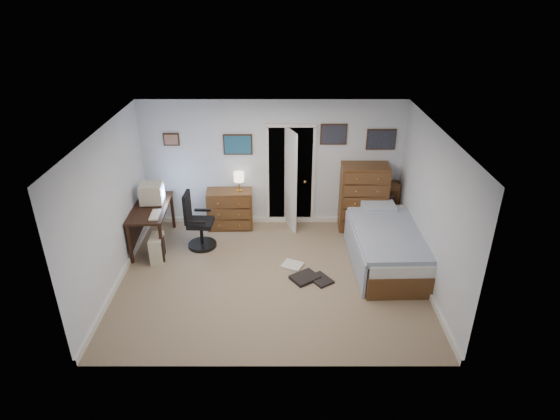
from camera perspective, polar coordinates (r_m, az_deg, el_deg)
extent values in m
cube|color=#85745B|center=(7.88, -1.08, -8.23)|extent=(5.00, 4.00, 0.02)
cube|color=black|center=(8.75, -15.56, 0.29)|extent=(0.70, 1.38, 0.04)
cube|color=black|center=(8.45, -17.84, -4.02)|extent=(0.05, 0.05, 0.74)
cube|color=black|center=(8.32, -14.24, -3.99)|extent=(0.05, 0.05, 0.74)
cube|color=black|center=(9.53, -16.16, -0.18)|extent=(0.05, 0.05, 0.74)
cube|color=black|center=(9.42, -12.96, -0.10)|extent=(0.05, 0.05, 0.74)
cube|color=black|center=(8.97, -17.11, -1.73)|extent=(0.10, 1.25, 0.52)
cube|color=beige|center=(8.78, -15.37, 2.00)|extent=(0.41, 0.40, 0.35)
cube|color=#8CB2F2|center=(8.74, -14.07, 2.04)|extent=(0.03, 0.29, 0.23)
cube|color=beige|center=(8.86, -15.23, 0.90)|extent=(0.27, 0.27, 0.02)
cube|color=beige|center=(8.38, -14.98, -0.56)|extent=(0.18, 0.42, 0.02)
cube|color=beige|center=(8.47, -14.73, -4.54)|extent=(0.23, 0.45, 0.47)
cube|color=black|center=(8.45, -14.00, -4.53)|extent=(0.02, 0.31, 0.36)
cylinder|color=black|center=(8.82, -9.43, -4.20)|extent=(0.54, 0.54, 0.06)
cylinder|color=black|center=(8.71, -9.53, -2.95)|extent=(0.06, 0.06, 0.40)
cube|color=black|center=(8.59, -9.65, -1.56)|extent=(0.46, 0.46, 0.08)
cube|color=black|center=(8.50, -11.26, 0.32)|extent=(0.08, 0.40, 0.55)
cube|color=black|center=(8.32, -10.03, -1.48)|extent=(0.30, 0.06, 0.04)
cube|color=black|center=(8.74, -9.43, -0.01)|extent=(0.30, 0.06, 0.04)
cube|color=maroon|center=(9.89, -14.45, 1.28)|extent=(0.17, 0.17, 0.81)
cube|color=brown|center=(9.26, -6.11, 0.13)|extent=(0.90, 0.49, 0.78)
cylinder|color=gold|center=(9.07, -4.97, 2.40)|extent=(0.12, 0.12, 0.02)
cylinder|color=gold|center=(9.02, -5.00, 3.08)|extent=(0.02, 0.02, 0.23)
cylinder|color=beige|center=(8.96, -5.04, 4.05)|extent=(0.21, 0.21, 0.18)
cube|color=black|center=(9.44, 1.24, 4.86)|extent=(0.90, 0.60, 2.00)
cube|color=white|center=(9.14, -1.55, 4.10)|extent=(0.06, 0.05, 2.00)
cube|color=white|center=(9.16, 4.10, 4.09)|extent=(0.06, 0.05, 2.00)
cube|color=white|center=(8.80, 1.34, 10.26)|extent=(0.96, 0.05, 0.06)
cube|color=white|center=(9.03, 1.01, 3.84)|extent=(0.31, 0.77, 2.00)
sphere|color=gold|center=(8.90, 3.03, 3.46)|extent=(0.06, 0.06, 0.06)
cube|color=brown|center=(9.21, 10.10, 1.56)|extent=(0.92, 0.56, 1.32)
cube|color=brown|center=(9.44, 11.09, 0.74)|extent=(1.01, 0.26, 0.91)
cube|color=black|center=(9.30, 11.26, 1.49)|extent=(0.93, 0.11, 0.30)
cube|color=maroon|center=(9.32, 11.24, 1.27)|extent=(0.81, 0.13, 0.22)
cube|color=brown|center=(8.37, 12.84, -5.04)|extent=(1.16, 2.24, 0.39)
cube|color=white|center=(8.22, 13.04, -3.30)|extent=(1.12, 2.19, 0.20)
cube|color=#516597|center=(8.07, 13.31, -2.93)|extent=(1.22, 1.91, 0.11)
cube|color=#516597|center=(8.09, 9.07, -4.87)|extent=(0.10, 1.88, 0.60)
cube|color=#718BB6|center=(8.86, 11.92, 0.28)|extent=(0.62, 0.44, 0.14)
cube|color=#331E11|center=(9.12, -13.12, 8.38)|extent=(0.30, 0.03, 0.24)
cube|color=#986953|center=(9.10, -13.14, 8.35)|extent=(0.25, 0.01, 0.19)
cube|color=#331E11|center=(8.95, -5.16, 7.96)|extent=(0.55, 0.03, 0.40)
cube|color=#0B2A4F|center=(8.93, -5.17, 7.92)|extent=(0.50, 0.01, 0.35)
cube|color=#331E11|center=(8.91, 6.55, 9.16)|extent=(0.50, 0.03, 0.40)
cube|color=black|center=(8.89, 6.56, 9.13)|extent=(0.45, 0.01, 0.35)
cube|color=#331E11|center=(9.09, 12.22, 8.41)|extent=(0.55, 0.03, 0.40)
cube|color=black|center=(9.07, 12.25, 8.38)|extent=(0.50, 0.01, 0.35)
cube|color=silver|center=(8.12, 1.52, -6.77)|extent=(0.42, 0.40, 0.05)
cube|color=black|center=(7.82, 3.04, -8.23)|extent=(0.54, 0.52, 0.06)
cube|color=black|center=(7.80, 4.97, -8.45)|extent=(0.45, 0.48, 0.04)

